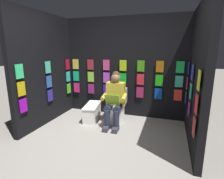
{
  "coord_description": "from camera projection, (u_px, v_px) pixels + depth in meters",
  "views": [
    {
      "loc": [
        -1.1,
        2.29,
        1.66
      ],
      "look_at": [
        0.01,
        -1.06,
        0.85
      ],
      "focal_mm": 28.39,
      "sensor_mm": 36.0,
      "label": 1
    }
  ],
  "objects": [
    {
      "name": "person_reading",
      "position": [
        115.0,
        99.0,
        3.86
      ],
      "size": [
        0.54,
        0.7,
        1.19
      ],
      "rotation": [
        0.0,
        0.0,
        0.06
      ],
      "color": "gold",
      "rests_on": "ground"
    },
    {
      "name": "ground_plane",
      "position": [
        91.0,
        155.0,
        2.83
      ],
      "size": [
        30.0,
        30.0,
        0.0
      ],
      "primitive_type": "plane",
      "color": "gray"
    },
    {
      "name": "display_wall_back",
      "position": [
        124.0,
        68.0,
        4.39
      ],
      "size": [
        3.09,
        0.14,
        2.42
      ],
      "color": "black",
      "rests_on": "ground"
    },
    {
      "name": "toilet",
      "position": [
        117.0,
        107.0,
        4.13
      ],
      "size": [
        0.42,
        0.56,
        0.77
      ],
      "rotation": [
        0.0,
        0.0,
        0.06
      ],
      "color": "white",
      "rests_on": "ground"
    },
    {
      "name": "display_wall_right",
      "position": [
        45.0,
        70.0,
        3.93
      ],
      "size": [
        0.14,
        1.94,
        2.42
      ],
      "color": "black",
      "rests_on": "ground"
    },
    {
      "name": "display_wall_left",
      "position": [
        197.0,
        76.0,
        2.98
      ],
      "size": [
        0.14,
        1.94,
        2.42
      ],
      "color": "black",
      "rests_on": "ground"
    },
    {
      "name": "comic_longbox_near",
      "position": [
        92.0,
        112.0,
        4.26
      ],
      "size": [
        0.43,
        0.77,
        0.37
      ],
      "rotation": [
        0.0,
        0.0,
        0.18
      ],
      "color": "white",
      "rests_on": "ground"
    }
  ]
}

